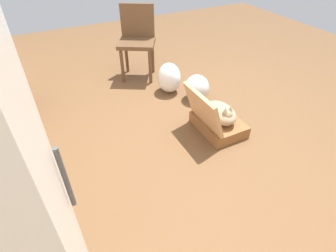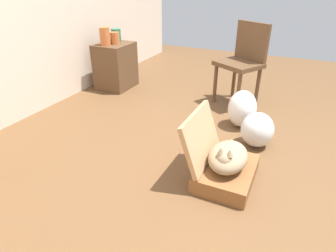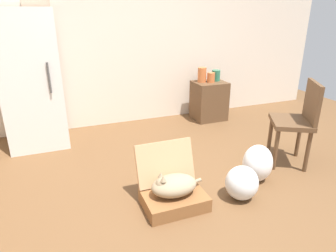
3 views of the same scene
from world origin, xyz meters
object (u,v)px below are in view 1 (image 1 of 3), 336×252
object	(u,v)px
plastic_bag_clear	(169,78)
chair	(137,38)
suitcase_base	(218,124)
plastic_bag_white	(197,88)
cat	(220,113)
side_table	(5,87)

from	to	relation	value
plastic_bag_clear	chair	size ratio (longest dim) A/B	0.41
suitcase_base	plastic_bag_white	distance (m)	0.64
cat	side_table	bearing A→B (deg)	54.17
plastic_bag_white	chair	bearing A→B (deg)	21.96
chair	cat	bearing A→B (deg)	-50.33
plastic_bag_clear	chair	bearing A→B (deg)	15.24
suitcase_base	plastic_bag_clear	distance (m)	0.96
plastic_bag_clear	suitcase_base	bearing A→B (deg)	-173.85
plastic_bag_white	side_table	world-z (taller)	side_table
plastic_bag_clear	side_table	xyz separation A→B (m)	(0.44, 1.83, 0.11)
suitcase_base	plastic_bag_white	bearing A→B (deg)	-10.00
suitcase_base	plastic_bag_white	xyz separation A→B (m)	(0.62, -0.11, 0.10)
plastic_bag_white	chair	size ratio (longest dim) A/B	0.34
plastic_bag_white	side_table	bearing A→B (deg)	69.39
side_table	chair	bearing A→B (deg)	-84.25
suitcase_base	chair	world-z (taller)	chair
side_table	suitcase_base	bearing A→B (deg)	-125.69
suitcase_base	plastic_bag_white	size ratio (longest dim) A/B	1.69
chair	plastic_bag_clear	bearing A→B (deg)	-44.80
suitcase_base	chair	distance (m)	1.64
suitcase_base	side_table	bearing A→B (deg)	54.31
side_table	plastic_bag_clear	bearing A→B (deg)	-103.56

